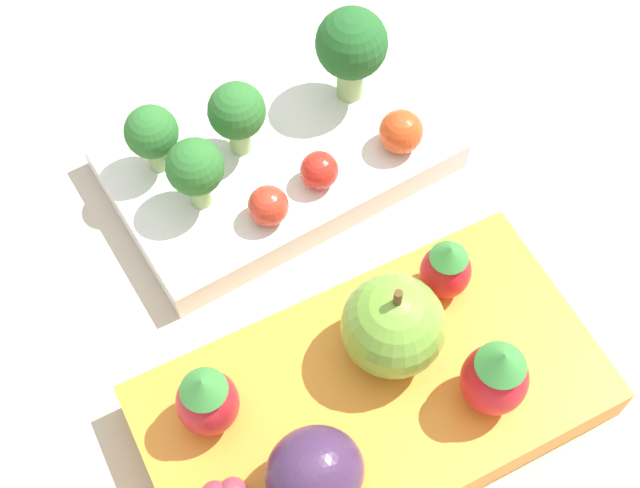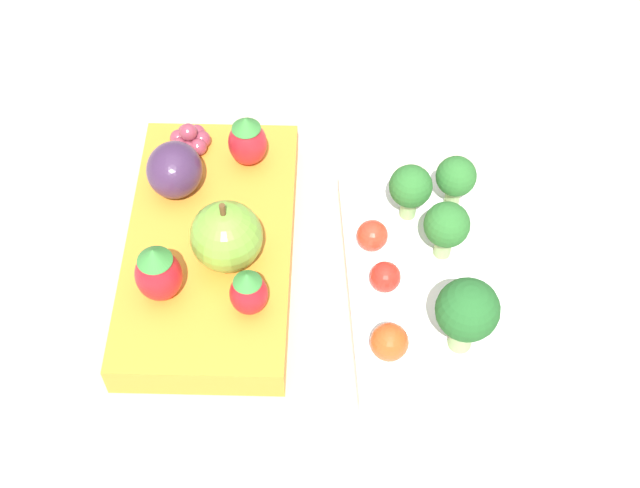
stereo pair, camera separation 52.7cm
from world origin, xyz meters
name	(u,v)px [view 1 (the left image)]	position (x,y,z in m)	size (l,w,h in m)	color
ground_plane	(316,281)	(0.00, 0.00, 0.00)	(4.00, 4.00, 0.00)	#BCB29E
bento_box_savoury	(276,155)	(0.01, 0.08, 0.01)	(0.20, 0.14, 0.02)	white
bento_box_fruit	(372,401)	(-0.01, -0.08, 0.01)	(0.23, 0.13, 0.03)	orange
broccoli_floret_0	(195,169)	(-0.04, 0.06, 0.05)	(0.03, 0.03, 0.05)	#93B770
broccoli_floret_1	(237,113)	(-0.01, 0.09, 0.05)	(0.03, 0.03, 0.05)	#93B770
broccoli_floret_2	(351,46)	(0.07, 0.10, 0.06)	(0.04, 0.04, 0.06)	#93B770
broccoli_floret_3	(152,134)	(-0.05, 0.09, 0.05)	(0.03, 0.03, 0.04)	#93B770
cherry_tomato_0	(319,170)	(0.02, 0.05, 0.03)	(0.02, 0.02, 0.02)	red
cherry_tomato_1	(268,206)	(-0.01, 0.04, 0.03)	(0.02, 0.02, 0.02)	red
cherry_tomato_2	(401,132)	(0.08, 0.05, 0.03)	(0.03, 0.03, 0.03)	#DB4C1E
apple	(393,326)	(0.01, -0.06, 0.05)	(0.05, 0.05, 0.06)	#70A838
strawberry_0	(495,377)	(0.04, -0.10, 0.05)	(0.03, 0.03, 0.05)	red
strawberry_1	(446,269)	(0.05, -0.04, 0.05)	(0.03, 0.03, 0.04)	red
strawberry_2	(207,400)	(-0.08, -0.06, 0.05)	(0.03, 0.03, 0.04)	red
plum	(315,472)	(-0.05, -0.11, 0.05)	(0.04, 0.04, 0.04)	#42284C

